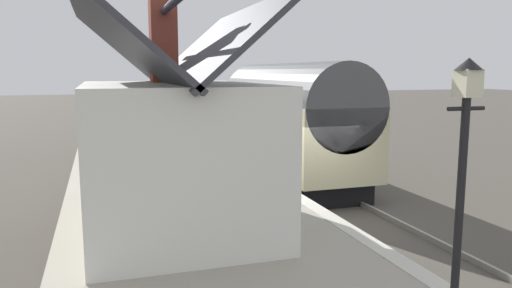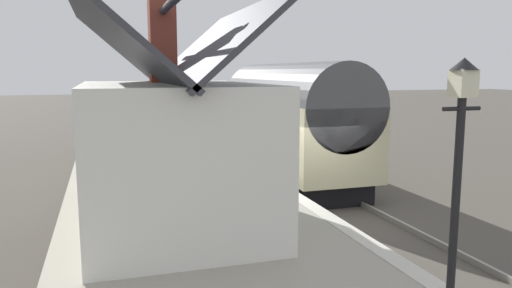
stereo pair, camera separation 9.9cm
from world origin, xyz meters
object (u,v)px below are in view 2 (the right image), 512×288
Objects in this scene: lamp_post_platform at (460,140)px; station_sign_board at (230,129)px; planter_by_door at (188,149)px; train at (291,121)px; station_building at (172,145)px; planter_bench_left at (211,161)px; bench_near_building at (169,139)px; planter_corner_building at (253,166)px.

lamp_post_platform is 2.06× the size of station_sign_board.
train is at bearing -100.62° from planter_by_door.
train reaches higher than station_sign_board.
station_building is 7.69m from planter_by_door.
station_sign_board is (0.50, -0.76, 0.93)m from planter_bench_left.
lamp_post_platform reaches higher than station_sign_board.
train is 1.52× the size of station_building.
bench_near_building is 14.44m from lamp_post_platform.
bench_near_building is at bearing 24.47° from station_sign_board.
bench_near_building is 3.82m from station_sign_board.
station_building is at bearing 159.42° from planter_bench_left.
planter_bench_left is at bearing 4.15° from lamp_post_platform.
bench_near_building is 0.43× the size of lamp_post_platform.
station_building is 5.53m from planter_bench_left.
bench_near_building reaches higher than planter_bench_left.
planter_by_door is (0.70, 3.71, -0.99)m from train.
station_sign_board is at bearing -25.57° from station_building.
bench_near_building is 4.01m from planter_bench_left.
station_building is 6.07× the size of planter_by_door.
train is at bearing -65.59° from station_sign_board.
planter_corner_building is at bearing -0.49° from lamp_post_platform.
lamp_post_platform is at bearing 167.65° from train.
train is 3.90m from planter_by_door.
planter_bench_left is at bearing -172.18° from planter_by_door.
planter_corner_building is at bearing -157.04° from planter_bench_left.
planter_corner_building is at bearing -178.52° from station_sign_board.
planter_by_door is 12.91m from lamp_post_platform.
station_sign_board is at bearing -0.05° from lamp_post_platform.
train reaches higher than planter_corner_building.
train is 6.42× the size of bench_near_building.
station_building is at bearing 168.12° from planter_by_door.
planter_corner_building reaches higher than planter_by_door.
planter_corner_building is 0.49× the size of station_sign_board.
planter_bench_left is at bearing 22.96° from planter_corner_building.
train is 4.80m from bench_near_building.
bench_near_building is at bearing 6.20° from lamp_post_platform.
bench_near_building is 1.44× the size of planter_by_door.
lamp_post_platform is (-5.29, -2.64, 0.71)m from station_building.
planter_by_door is (-1.53, -0.47, -0.19)m from bench_near_building.
station_building reaches higher than planter_corner_building.
planter_bench_left is 2.41m from planter_by_door.
train is 8.54m from station_building.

